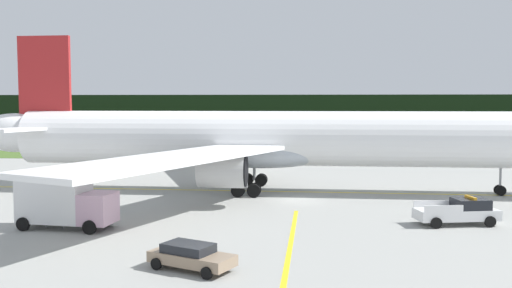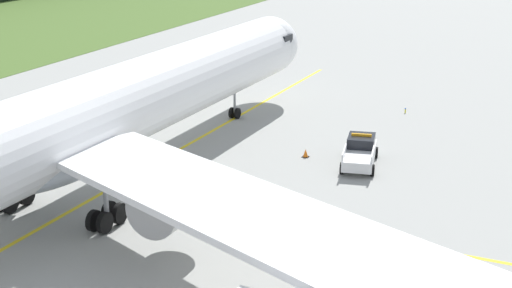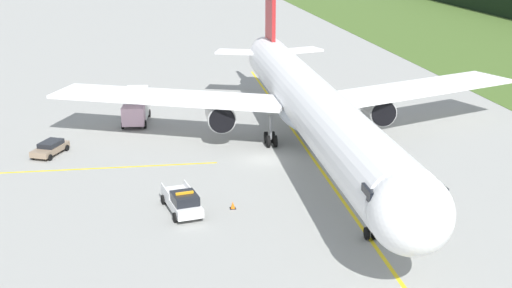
{
  "view_description": "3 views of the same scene",
  "coord_description": "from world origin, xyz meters",
  "px_view_note": "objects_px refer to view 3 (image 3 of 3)",
  "views": [
    {
      "loc": [
        0.48,
        -46.76,
        8.31
      ],
      "look_at": [
        -3.64,
        3.77,
        4.51
      ],
      "focal_mm": 38.96,
      "sensor_mm": 36.0,
      "label": 1
    },
    {
      "loc": [
        -35.44,
        -20.78,
        16.85
      ],
      "look_at": [
        6.0,
        -3.02,
        2.31
      ],
      "focal_mm": 52.02,
      "sensor_mm": 36.0,
      "label": 2
    },
    {
      "loc": [
        60.44,
        -11.27,
        20.98
      ],
      "look_at": [
        4.62,
        -1.59,
        3.06
      ],
      "focal_mm": 48.37,
      "sensor_mm": 36.0,
      "label": 3
    }
  ],
  "objects_px": {
    "apron_cone": "(233,205)",
    "ops_pickup_truck": "(182,201)",
    "catering_truck": "(136,106)",
    "staff_car": "(50,148)",
    "airliner": "(310,104)"
  },
  "relations": [
    {
      "from": "airliner",
      "to": "catering_truck",
      "type": "height_order",
      "value": "airliner"
    },
    {
      "from": "ops_pickup_truck",
      "to": "staff_car",
      "type": "height_order",
      "value": "ops_pickup_truck"
    },
    {
      "from": "ops_pickup_truck",
      "to": "staff_car",
      "type": "relative_size",
      "value": 1.24
    },
    {
      "from": "ops_pickup_truck",
      "to": "catering_truck",
      "type": "distance_m",
      "value": 26.58
    },
    {
      "from": "catering_truck",
      "to": "apron_cone",
      "type": "distance_m",
      "value": 27.34
    },
    {
      "from": "apron_cone",
      "to": "ops_pickup_truck",
      "type": "bearing_deg",
      "value": -89.54
    },
    {
      "from": "airliner",
      "to": "staff_car",
      "type": "bearing_deg",
      "value": -98.02
    },
    {
      "from": "airliner",
      "to": "staff_car",
      "type": "height_order",
      "value": "airliner"
    },
    {
      "from": "airliner",
      "to": "ops_pickup_truck",
      "type": "relative_size",
      "value": 10.28
    },
    {
      "from": "ops_pickup_truck",
      "to": "staff_car",
      "type": "bearing_deg",
      "value": -144.59
    },
    {
      "from": "catering_truck",
      "to": "apron_cone",
      "type": "xyz_separation_m",
      "value": [
        26.33,
        7.18,
        -1.61
      ]
    },
    {
      "from": "airliner",
      "to": "apron_cone",
      "type": "relative_size",
      "value": 101.21
    },
    {
      "from": "ops_pickup_truck",
      "to": "airliner",
      "type": "bearing_deg",
      "value": 134.11
    },
    {
      "from": "staff_car",
      "to": "apron_cone",
      "type": "relative_size",
      "value": 7.96
    },
    {
      "from": "airliner",
      "to": "catering_truck",
      "type": "relative_size",
      "value": 9.13
    }
  ]
}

